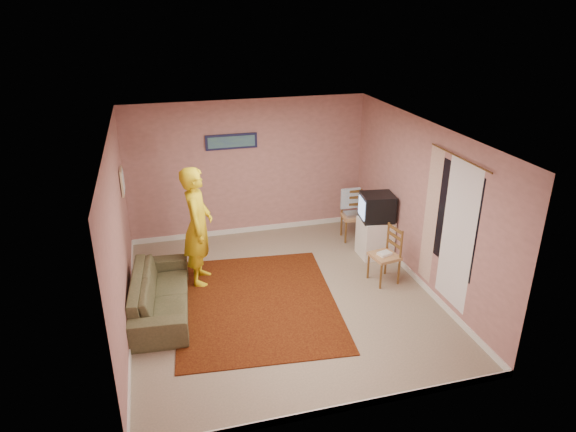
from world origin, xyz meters
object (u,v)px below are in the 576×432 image
object	(u,v)px
tv_cabinet	(375,237)
sofa	(160,293)
chair_a	(354,211)
person	(198,226)
chair_b	(385,250)
crt_tv	(377,207)

from	to	relation	value
tv_cabinet	sofa	world-z (taller)	tv_cabinet
chair_a	person	bearing A→B (deg)	-157.30
tv_cabinet	chair_a	size ratio (longest dim) A/B	1.36
sofa	chair_b	bearing A→B (deg)	-86.37
sofa	person	xyz separation A→B (m)	(0.66, 0.73, 0.68)
crt_tv	person	bearing A→B (deg)	-169.83
chair_a	sofa	xyz separation A→B (m)	(-3.63, -1.57, -0.28)
crt_tv	person	world-z (taller)	person
sofa	person	distance (m)	1.20
person	tv_cabinet	bearing A→B (deg)	-75.60
crt_tv	chair_a	bearing A→B (deg)	106.90
crt_tv	chair_a	xyz separation A→B (m)	(-0.11, 0.74, -0.35)
chair_a	sofa	size ratio (longest dim) A/B	0.26
tv_cabinet	sofa	distance (m)	3.84
tv_cabinet	person	distance (m)	3.15
crt_tv	sofa	distance (m)	3.89
sofa	tv_cabinet	bearing A→B (deg)	-72.93
chair_b	chair_a	bearing A→B (deg)	166.14
tv_cabinet	chair_a	distance (m)	0.79
tv_cabinet	person	xyz separation A→B (m)	(-3.09, -0.10, 0.62)
chair_a	person	xyz separation A→B (m)	(-2.97, -0.84, 0.40)
crt_tv	person	size ratio (longest dim) A/B	0.31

